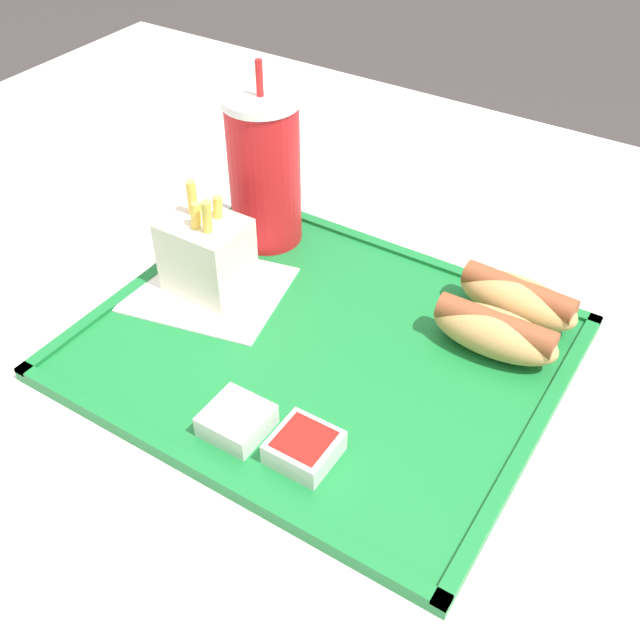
{
  "coord_description": "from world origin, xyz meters",
  "views": [
    {
      "loc": [
        0.3,
        -0.41,
        1.24
      ],
      "look_at": [
        0.04,
        0.01,
        0.81
      ],
      "focal_mm": 42.0,
      "sensor_mm": 36.0,
      "label": 1
    }
  ],
  "objects_px": {
    "hot_dog_far": "(518,298)",
    "fries_carton": "(207,255)",
    "hot_dog_near": "(495,331)",
    "sauce_cup_mayo": "(237,420)",
    "sauce_cup_ketchup": "(304,447)",
    "soda_cup": "(264,170)"
  },
  "relations": [
    {
      "from": "hot_dog_far",
      "to": "fries_carton",
      "type": "bearing_deg",
      "value": -156.16
    },
    {
      "from": "hot_dog_far",
      "to": "hot_dog_near",
      "type": "xyz_separation_m",
      "value": [
        0.0,
        -0.06,
        0.0
      ]
    },
    {
      "from": "sauce_cup_mayo",
      "to": "sauce_cup_ketchup",
      "type": "distance_m",
      "value": 0.06
    },
    {
      "from": "sauce_cup_mayo",
      "to": "sauce_cup_ketchup",
      "type": "bearing_deg",
      "value": 5.52
    },
    {
      "from": "hot_dog_far",
      "to": "fries_carton",
      "type": "xyz_separation_m",
      "value": [
        -0.27,
        -0.12,
        0.02
      ]
    },
    {
      "from": "hot_dog_far",
      "to": "fries_carton",
      "type": "height_order",
      "value": "fries_carton"
    },
    {
      "from": "soda_cup",
      "to": "sauce_cup_ketchup",
      "type": "relative_size",
      "value": 4.02
    },
    {
      "from": "hot_dog_near",
      "to": "sauce_cup_ketchup",
      "type": "distance_m",
      "value": 0.2
    },
    {
      "from": "hot_dog_far",
      "to": "hot_dog_near",
      "type": "distance_m",
      "value": 0.06
    },
    {
      "from": "hot_dog_far",
      "to": "sauce_cup_mayo",
      "type": "relative_size",
      "value": 2.44
    },
    {
      "from": "fries_carton",
      "to": "hot_dog_far",
      "type": "bearing_deg",
      "value": 23.84
    },
    {
      "from": "hot_dog_far",
      "to": "sauce_cup_ketchup",
      "type": "distance_m",
      "value": 0.26
    },
    {
      "from": "hot_dog_far",
      "to": "hot_dog_near",
      "type": "bearing_deg",
      "value": -90.0
    },
    {
      "from": "soda_cup",
      "to": "fries_carton",
      "type": "distance_m",
      "value": 0.11
    },
    {
      "from": "sauce_cup_ketchup",
      "to": "sauce_cup_mayo",
      "type": "bearing_deg",
      "value": -174.48
    },
    {
      "from": "hot_dog_near",
      "to": "sauce_cup_ketchup",
      "type": "bearing_deg",
      "value": -111.67
    },
    {
      "from": "hot_dog_far",
      "to": "soda_cup",
      "type": "bearing_deg",
      "value": -176.76
    },
    {
      "from": "sauce_cup_ketchup",
      "to": "soda_cup",
      "type": "bearing_deg",
      "value": 130.8
    },
    {
      "from": "sauce_cup_mayo",
      "to": "soda_cup",
      "type": "bearing_deg",
      "value": 120.33
    },
    {
      "from": "soda_cup",
      "to": "hot_dog_near",
      "type": "distance_m",
      "value": 0.28
    },
    {
      "from": "fries_carton",
      "to": "sauce_cup_ketchup",
      "type": "distance_m",
      "value": 0.23
    },
    {
      "from": "fries_carton",
      "to": "sauce_cup_ketchup",
      "type": "bearing_deg",
      "value": -33.01
    }
  ]
}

